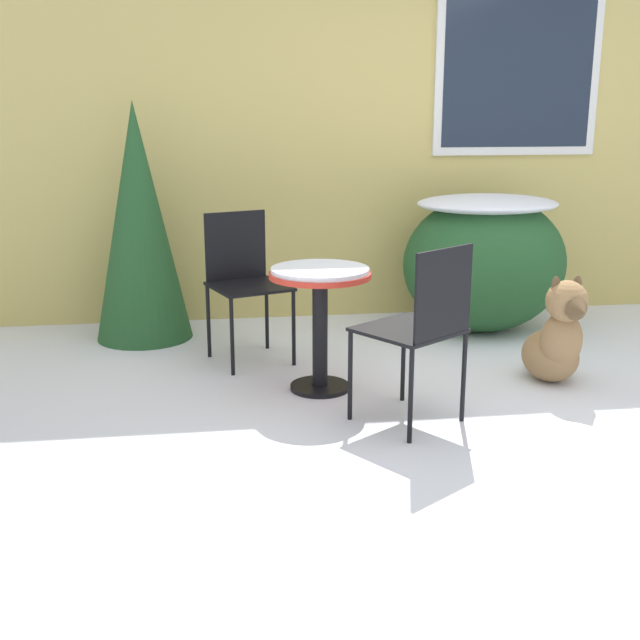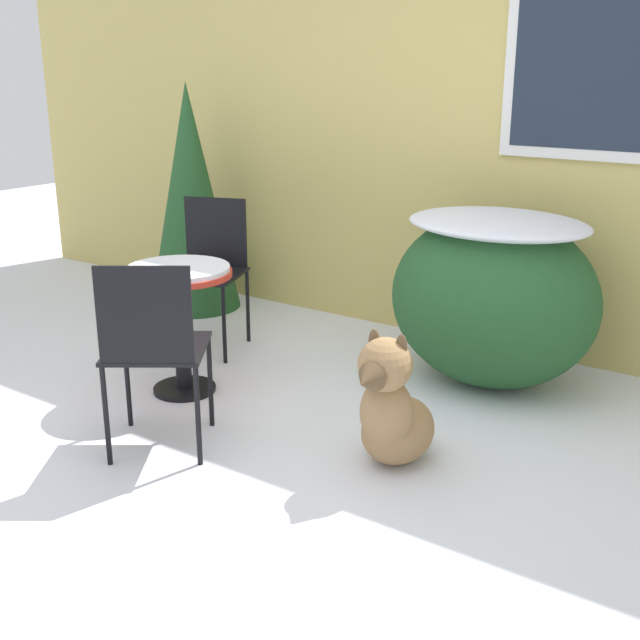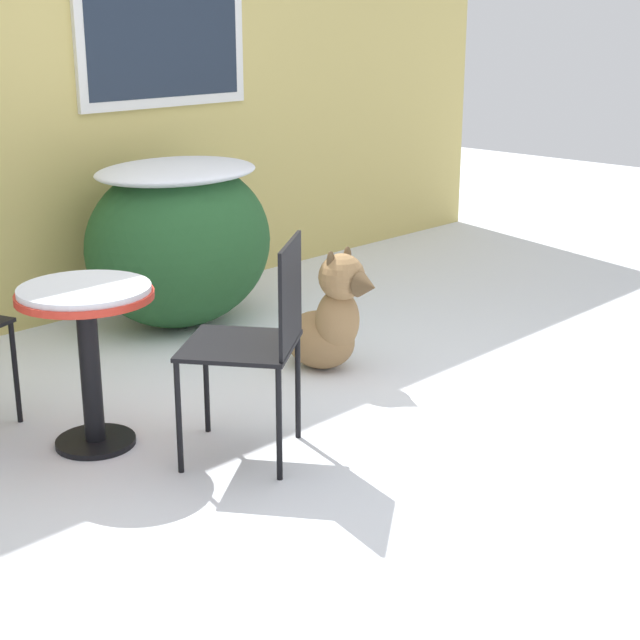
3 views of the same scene
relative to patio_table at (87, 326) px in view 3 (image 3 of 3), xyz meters
name	(u,v)px [view 3 (image 3 of 3)]	position (x,y,z in m)	size (l,w,h in m)	color
ground_plane	(323,420)	(0.86, -0.53, -0.53)	(16.00, 16.00, 0.00)	white
house_wall	(44,58)	(0.90, 1.67, 0.99)	(8.00, 0.10, 3.02)	tan
shrub_left	(180,238)	(1.32, 1.06, -0.01)	(1.16, 0.90, 0.97)	#235128
patio_table	(87,326)	(0.00, 0.00, 0.00)	(0.57, 0.57, 0.71)	black
patio_chair_far_side	(258,336)	(0.42, -0.59, -0.01)	(0.62, 0.62, 0.92)	black
dog	(329,322)	(1.36, -0.09, -0.28)	(0.33, 0.63, 0.65)	#937047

